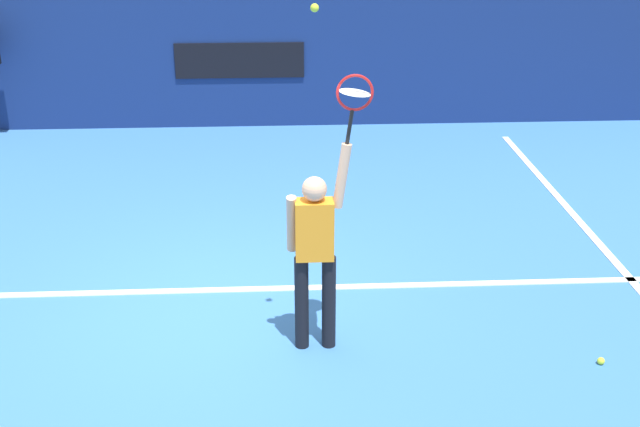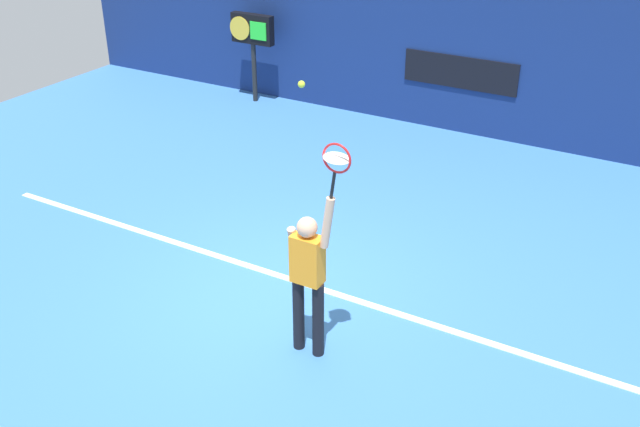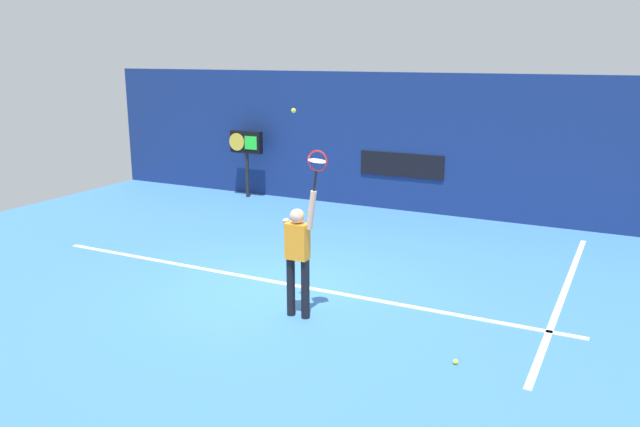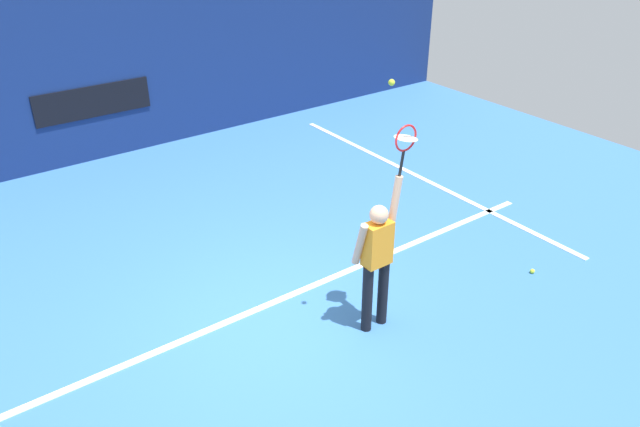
{
  "view_description": "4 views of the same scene",
  "coord_description": "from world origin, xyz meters",
  "px_view_note": "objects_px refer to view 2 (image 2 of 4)",
  "views": [
    {
      "loc": [
        0.66,
        -7.18,
        4.07
      ],
      "look_at": [
        1.0,
        -0.69,
        1.31
      ],
      "focal_mm": 44.64,
      "sensor_mm": 36.0,
      "label": 1
    },
    {
      "loc": [
        4.36,
        -6.47,
        5.24
      ],
      "look_at": [
        0.87,
        -0.38,
        1.53
      ],
      "focal_mm": 41.36,
      "sensor_mm": 36.0,
      "label": 2
    },
    {
      "loc": [
        5.38,
        -8.78,
        3.91
      ],
      "look_at": [
        1.09,
        -0.32,
        1.53
      ],
      "focal_mm": 36.0,
      "sensor_mm": 36.0,
      "label": 3
    },
    {
      "loc": [
        -3.2,
        -5.33,
        4.94
      ],
      "look_at": [
        0.63,
        -0.09,
        1.39
      ],
      "focal_mm": 34.69,
      "sensor_mm": 36.0,
      "label": 4
    }
  ],
  "objects_px": {
    "tennis_racket": "(336,161)",
    "scoreboard_clock": "(252,33)",
    "tennis_player": "(308,274)",
    "tennis_ball": "(301,84)"
  },
  "relations": [
    {
      "from": "tennis_racket",
      "to": "scoreboard_clock",
      "type": "xyz_separation_m",
      "value": [
        -5.64,
        6.72,
        -0.94
      ]
    },
    {
      "from": "tennis_player",
      "to": "tennis_racket",
      "type": "distance_m",
      "value": 1.42
    },
    {
      "from": "tennis_ball",
      "to": "scoreboard_clock",
      "type": "bearing_deg",
      "value": 127.96
    },
    {
      "from": "tennis_player",
      "to": "scoreboard_clock",
      "type": "distance_m",
      "value": 8.58
    },
    {
      "from": "tennis_ball",
      "to": "scoreboard_clock",
      "type": "height_order",
      "value": "tennis_ball"
    },
    {
      "from": "tennis_player",
      "to": "tennis_racket",
      "type": "bearing_deg",
      "value": -0.74
    },
    {
      "from": "tennis_racket",
      "to": "tennis_ball",
      "type": "xyz_separation_m",
      "value": [
        -0.33,
        -0.08,
        0.73
      ]
    },
    {
      "from": "tennis_ball",
      "to": "scoreboard_clock",
      "type": "xyz_separation_m",
      "value": [
        -5.31,
        6.8,
        -1.68
      ]
    },
    {
      "from": "tennis_racket",
      "to": "tennis_player",
      "type": "bearing_deg",
      "value": 179.26
    },
    {
      "from": "tennis_racket",
      "to": "scoreboard_clock",
      "type": "height_order",
      "value": "tennis_racket"
    }
  ]
}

